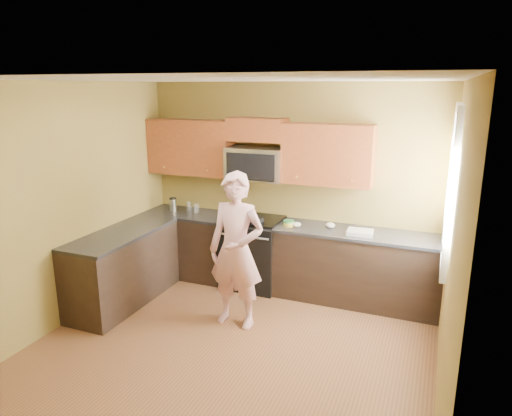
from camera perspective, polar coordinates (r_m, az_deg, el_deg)
The scene contains 26 objects.
floor at distance 5.00m, azimuth -3.62°, elevation -17.29°, with size 4.00×4.00×0.00m, color brown.
ceiling at distance 4.24m, azimuth -4.22°, elevation 15.39°, with size 4.00×4.00×0.00m, color white.
wall_back at distance 6.24m, azimuth 4.12°, elevation 2.67°, with size 4.00×4.00×0.00m, color olive.
wall_front at distance 2.90m, azimuth -21.78°, elevation -12.96°, with size 4.00×4.00×0.00m, color olive.
wall_left at distance 5.58m, azimuth -22.73°, elevation 0.10°, with size 4.00×4.00×0.00m, color olive.
wall_right at distance 4.03m, azimuth 22.80°, elevation -5.28°, with size 4.00×4.00×0.00m, color olive.
cabinet_back_run at distance 6.22m, azimuth 3.11°, elevation -6.09°, with size 4.00×0.60×0.88m, color black.
cabinet_left_run at distance 6.08m, azimuth -15.89°, elevation -7.15°, with size 0.60×1.60×0.88m, color black.
countertop_back at distance 6.06m, azimuth 3.14°, elevation -2.05°, with size 4.00×0.62×0.04m, color black.
countertop_left at distance 5.93m, azimuth -16.13°, elevation -3.03°, with size 0.62×1.60×0.04m, color black.
stove at distance 6.32m, azimuth -0.41°, elevation -5.39°, with size 0.76×0.65×0.95m, color black, non-canonical shape.
microwave at distance 6.17m, azimuth 0.02°, elevation 3.52°, with size 0.76×0.40×0.42m, color silver, non-canonical shape.
upper_cab_left at distance 6.62m, azimuth -7.86°, elevation 4.16°, with size 1.22×0.33×0.75m, color brown, non-canonical shape.
upper_cab_right at distance 5.92m, azimuth 8.62°, elevation 2.88°, with size 1.12×0.33×0.75m, color brown, non-canonical shape.
upper_cab_over_mw at distance 6.11m, azimuth 0.14°, elevation 9.57°, with size 0.76×0.33×0.30m, color brown.
window at distance 5.11m, azimuth 22.87°, elevation 2.29°, with size 0.06×1.06×1.66m, color white, non-canonical shape.
woman at distance 5.19m, azimuth -2.41°, elevation -5.22°, with size 0.64×0.42×1.76m, color #E77385.
frying_pan at distance 6.06m, azimuth -0.13°, elevation -1.55°, with size 0.24×0.42×0.06m, color black, non-canonical shape.
butter_tub at distance 5.94m, azimuth 4.03°, elevation -2.23°, with size 0.13×0.13×0.10m, color yellow, non-canonical shape.
toast_slice at distance 5.95m, azimuth 4.68°, elevation -2.15°, with size 0.11×0.11×0.01m, color #B27F47.
napkin_a at distance 5.91m, azimuth 5.00°, elevation -2.03°, with size 0.11×0.12×0.06m, color silver.
napkin_b at distance 5.92m, azimuth 9.06°, elevation -2.11°, with size 0.12×0.13×0.07m, color silver.
dish_towel at distance 5.74m, azimuth 12.58°, elevation -2.91°, with size 0.30×0.24×0.05m, color white.
travel_mug at distance 6.72m, azimuth -10.08°, elevation -0.40°, with size 0.09×0.09×0.20m, color silver, non-canonical shape.
glass_a at distance 6.75m, azimuth -8.18°, elevation 0.25°, with size 0.07×0.07×0.12m, color silver.
glass_c at distance 6.60m, azimuth -7.30°, elevation -0.03°, with size 0.07×0.07×0.12m, color silver.
Camera 1 is at (1.86, -3.81, 2.65)m, focal length 32.73 mm.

